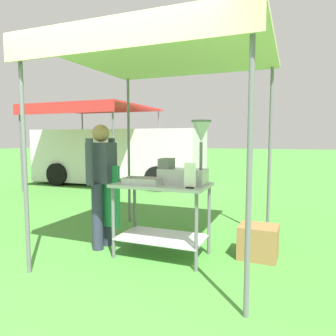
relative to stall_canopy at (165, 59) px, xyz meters
The scene contains 10 objects.
ground_plane 5.26m from the stall_canopy, 92.91° to the left, with size 70.00×70.00×0.00m, color #478E38.
stall_canopy is the anchor object (origin of this frame).
donut_cart 1.73m from the stall_canopy, 90.00° to the right, with size 1.13×0.65×0.89m.
donut_tray 1.48m from the stall_canopy, 136.23° to the right, with size 0.47×0.28×0.07m.
donut_fryer 1.26m from the stall_canopy, ahead, with size 0.61×0.28×0.75m.
menu_sign 1.45m from the stall_canopy, 36.39° to the right, with size 0.13×0.05×0.28m.
vendor 1.69m from the stall_canopy, behind, with size 0.46×0.54×1.61m.
supply_crate 2.45m from the stall_canopy, 13.98° to the left, with size 0.46×0.40×0.40m.
van_white 6.41m from the stall_canopy, 125.66° to the left, with size 5.30×2.32×1.69m.
neighbour_tent 5.63m from the stall_canopy, 133.50° to the left, with size 3.05×2.87×2.32m.
Camera 1 is at (1.69, -2.23, 1.44)m, focal length 33.65 mm.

